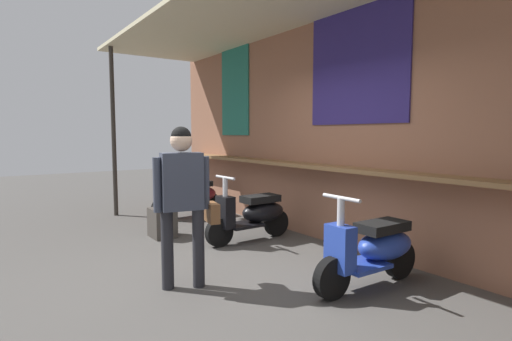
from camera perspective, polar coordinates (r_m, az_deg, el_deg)
ground_plane at (r=4.46m, az=-4.15°, el=-14.98°), size 26.73×26.73×0.00m
market_stall_facade at (r=5.39m, az=13.29°, el=8.33°), size 9.55×2.31×3.32m
scooter_maroon at (r=7.54m, az=-9.32°, el=-3.59°), size 0.46×1.40×0.97m
scooter_black at (r=5.77m, az=-0.31°, el=-6.25°), size 0.46×1.40×0.97m
scooter_blue at (r=4.25m, az=16.64°, el=-10.73°), size 0.46×1.40×0.97m
shopper_with_handbag at (r=3.98m, az=-10.38°, el=-3.01°), size 0.33×0.66×1.62m
merchandise_crate at (r=6.14m, az=-13.34°, el=-7.32°), size 0.41×0.33×0.43m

